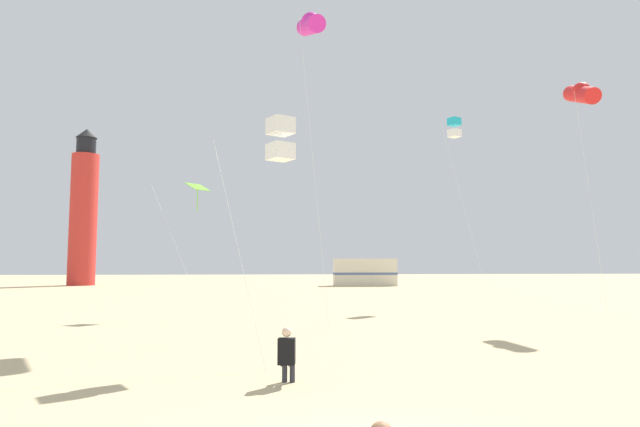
# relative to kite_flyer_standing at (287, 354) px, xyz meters

# --- Properties ---
(kite_flyer_standing) EXTENTS (0.38, 0.54, 1.16)m
(kite_flyer_standing) POSITION_rel_kite_flyer_standing_xyz_m (0.00, 0.00, 0.00)
(kite_flyer_standing) COLOR black
(kite_flyer_standing) RESTS_ON ground
(kite_box_white) EXTENTS (2.23, 2.23, 6.33)m
(kite_box_white) POSITION_rel_kite_flyer_standing_xyz_m (-0.12, 3.16, 5.13)
(kite_box_white) COLOR silver
(kite_box_white) RESTS_ON ground
(kite_tube_magenta) EXTENTS (1.22, 2.57, 12.69)m
(kite_tube_magenta) POSITION_rel_kite_flyer_standing_xyz_m (1.15, 9.80, 11.37)
(kite_tube_magenta) COLOR silver
(kite_tube_magenta) RESTS_ON ground
(kite_tube_scarlet) EXTENTS (1.11, 2.58, 10.35)m
(kite_tube_scarlet) POSITION_rel_kite_flyer_standing_xyz_m (12.83, 10.38, 9.03)
(kite_tube_scarlet) COLOR silver
(kite_tube_scarlet) RESTS_ON ground
(kite_diamond_lime) EXTENTS (2.71, 2.61, 6.21)m
(kite_diamond_lime) POSITION_rel_kite_flyer_standing_xyz_m (-3.91, 14.55, 5.18)
(kite_diamond_lime) COLOR silver
(kite_diamond_lime) RESTS_ON ground
(kite_box_cyan) EXTENTS (2.70, 1.81, 10.92)m
(kite_box_cyan) POSITION_rel_kite_flyer_standing_xyz_m (10.30, 19.23, 9.71)
(kite_box_cyan) COLOR silver
(kite_box_cyan) RESTS_ON ground
(lighthouse_distant) EXTENTS (2.80, 2.80, 16.80)m
(lighthouse_distant) POSITION_rel_kite_flyer_standing_xyz_m (-20.46, 48.16, 7.22)
(lighthouse_distant) COLOR red
(lighthouse_distant) RESTS_ON ground
(rv_van_cream) EXTENTS (6.49, 2.48, 2.80)m
(rv_van_cream) POSITION_rel_kite_flyer_standing_xyz_m (9.22, 44.48, 0.78)
(rv_van_cream) COLOR beige
(rv_van_cream) RESTS_ON ground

